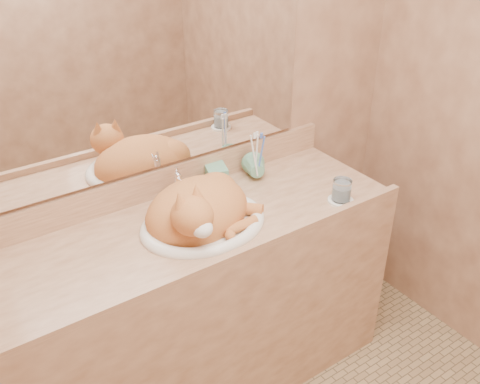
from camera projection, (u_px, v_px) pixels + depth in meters
wall_back at (155, 101)px, 1.99m from camera, size 2.40×0.02×2.50m
vanity_counter at (201, 309)px, 2.22m from camera, size 1.60×0.55×0.85m
mirror at (153, 65)px, 1.91m from camera, size 1.30×0.02×0.80m
sink_basin at (203, 208)px, 1.96m from camera, size 0.56×0.50×0.15m
faucet at (178, 187)px, 2.09m from camera, size 0.06×0.11×0.15m
cat at (199, 208)px, 1.96m from camera, size 0.48×0.42×0.23m
soap_dispenser at (219, 170)px, 2.17m from camera, size 0.11×0.11×0.19m
toothbrush_cup at (258, 173)px, 2.25m from camera, size 0.13×0.13×0.10m
toothbrushes at (258, 154)px, 2.20m from camera, size 0.04×0.04×0.24m
saucer at (341, 201)px, 2.14m from camera, size 0.10×0.10×0.01m
water_glass at (342, 190)px, 2.11m from camera, size 0.07×0.07×0.09m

